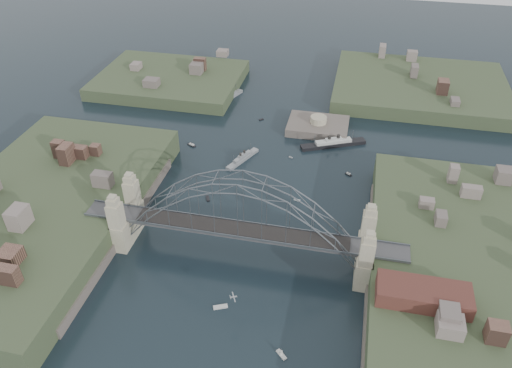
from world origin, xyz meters
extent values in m
plane|color=black|center=(0.00, 0.00, 0.00)|extent=(500.00, 500.00, 0.00)
cube|color=#464648|center=(0.00, 0.00, 8.00)|extent=(84.00, 6.00, 0.70)
cube|color=#555B63|center=(0.00, -3.00, 8.55)|extent=(84.00, 0.25, 0.50)
cube|color=#555B63|center=(0.00, 3.00, 8.55)|extent=(84.00, 0.25, 0.50)
cube|color=black|center=(0.00, 0.00, 8.55)|extent=(55.20, 5.20, 0.35)
cube|color=#AEA688|center=(-31.50, -5.00, 8.85)|extent=(3.40, 3.40, 17.70)
cube|color=#AEA688|center=(-31.50, 5.00, 8.85)|extent=(3.40, 3.40, 17.70)
cube|color=#AEA688|center=(31.50, -5.00, 8.85)|extent=(3.40, 3.40, 17.70)
cube|color=#AEA688|center=(31.50, 5.00, 8.85)|extent=(3.40, 3.40, 17.70)
cube|color=#AEA688|center=(-31.50, 0.00, 4.00)|extent=(4.08, 13.80, 8.00)
cube|color=#AEA688|center=(31.50, 0.00, 4.00)|extent=(4.08, 13.80, 8.00)
cube|color=#3A482C|center=(-58.00, 0.00, 2.00)|extent=(50.00, 90.00, 12.00)
cube|color=#5C524A|center=(-35.50, 0.00, 1.00)|extent=(6.00, 70.00, 4.00)
cube|color=#3A482C|center=(58.00, 0.00, 2.00)|extent=(50.00, 90.00, 12.00)
cube|color=#5C524A|center=(35.50, 0.00, 1.00)|extent=(6.00, 70.00, 4.00)
cube|color=#3A482C|center=(-55.00, 95.00, 0.50)|extent=(60.00, 45.00, 9.00)
cube|color=#3A482C|center=(50.00, 110.00, 0.75)|extent=(70.00, 55.00, 9.50)
cube|color=#5C524A|center=(12.00, 70.00, -0.50)|extent=(22.00, 16.00, 7.00)
cylinder|color=#AEA688|center=(12.00, 70.00, 4.20)|extent=(6.00, 6.00, 2.40)
cube|color=#592D26|center=(44.00, -14.00, 10.00)|extent=(20.00, 8.00, 4.00)
cube|color=gray|center=(-10.32, 43.85, 0.34)|extent=(8.18, 14.84, 1.37)
cube|color=gray|center=(-10.32, 43.85, 1.37)|extent=(4.87, 8.33, 1.02)
cube|color=gray|center=(-10.32, 43.85, 2.13)|extent=(2.61, 3.96, 0.68)
cylinder|color=black|center=(-10.76, 42.87, 2.73)|extent=(0.74, 0.74, 1.37)
cylinder|color=black|center=(-9.88, 44.83, 2.73)|extent=(0.74, 0.74, 1.37)
cylinder|color=#555B63|center=(-12.21, 39.65, 2.56)|extent=(0.14, 0.14, 3.41)
cylinder|color=#555B63|center=(-8.42, 48.05, 2.56)|extent=(0.14, 0.14, 3.41)
cube|color=gray|center=(-26.62, 87.71, 0.40)|extent=(8.11, 15.59, 1.60)
cube|color=gray|center=(-26.62, 87.71, 1.60)|extent=(4.86, 8.74, 1.20)
cube|color=gray|center=(-26.62, 87.71, 2.49)|extent=(2.64, 4.15, 0.80)
cylinder|color=black|center=(-27.05, 86.68, 3.19)|extent=(0.79, 0.79, 1.60)
cylinder|color=black|center=(-26.20, 88.75, 3.19)|extent=(0.79, 0.79, 1.60)
cylinder|color=#555B63|center=(-28.45, 83.29, 2.99)|extent=(0.16, 0.16, 3.99)
cylinder|color=#555B63|center=(-24.80, 92.14, 2.99)|extent=(0.16, 0.16, 3.99)
cube|color=black|center=(18.64, 59.78, 0.43)|extent=(22.53, 12.82, 1.70)
cube|color=silver|center=(18.64, 59.78, 1.70)|extent=(12.66, 7.63, 1.28)
cube|color=silver|center=(18.64, 59.78, 2.66)|extent=(6.04, 4.07, 0.85)
cylinder|color=black|center=(17.16, 59.08, 3.40)|extent=(1.15, 1.15, 1.70)
cylinder|color=black|center=(20.13, 60.47, 3.40)|extent=(1.15, 1.15, 1.70)
cylinder|color=#555B63|center=(12.29, 56.80, 3.19)|extent=(0.17, 0.17, 4.25)
cylinder|color=#555B63|center=(25.00, 62.76, 3.19)|extent=(0.17, 0.17, 4.25)
cube|color=#9FA3A7|center=(3.49, -20.96, 7.09)|extent=(1.49, 0.94, 0.27)
cube|color=#9FA3A7|center=(3.49, -20.96, 7.14)|extent=(1.61, 2.85, 0.06)
cube|color=#9FA3A7|center=(2.80, -21.31, 7.24)|extent=(0.56, 0.92, 0.34)
cube|color=silver|center=(-15.56, 20.79, 0.15)|extent=(1.87, 2.78, 0.45)
cube|color=silver|center=(10.95, 25.85, 0.15)|extent=(2.02, 1.15, 0.45)
cube|color=silver|center=(-0.51, -18.68, 0.15)|extent=(3.56, 2.38, 0.45)
cube|color=silver|center=(25.16, 42.78, 0.15)|extent=(2.28, 1.77, 0.45)
cube|color=silver|center=(25.16, 42.78, 0.55)|extent=(1.46, 1.22, 0.40)
cylinder|color=black|center=(25.16, 42.78, 1.00)|extent=(0.16, 0.16, 0.70)
cube|color=silver|center=(-30.09, 49.14, 0.15)|extent=(3.35, 2.36, 0.45)
cube|color=silver|center=(-30.09, 49.14, 0.55)|extent=(2.13, 1.65, 0.40)
cylinder|color=black|center=(-30.09, 49.14, 1.00)|extent=(0.16, 0.16, 0.70)
cube|color=silver|center=(5.30, 48.86, 0.15)|extent=(1.44, 0.94, 0.45)
cube|color=silver|center=(15.76, -28.46, 0.15)|extent=(2.68, 2.65, 0.45)
cylinder|color=#555B63|center=(15.76, -28.46, 1.20)|extent=(0.08, 0.08, 2.20)
cone|color=silver|center=(15.76, -28.46, 1.20)|extent=(1.59, 1.58, 1.92)
cube|color=silver|center=(-10.01, 72.87, 0.15)|extent=(1.72, 1.78, 0.45)
camera|label=1|loc=(24.49, -93.44, 92.61)|focal=35.16mm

